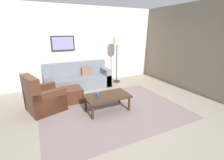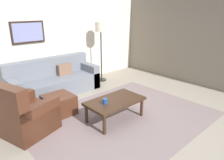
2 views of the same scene
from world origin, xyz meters
name	(u,v)px [view 2 (image 2 of 2)]	position (x,y,z in m)	size (l,w,h in m)	color
ground_plane	(122,118)	(0.00, 0.00, 0.00)	(8.00, 8.00, 0.00)	gray
rear_partition	(53,35)	(0.00, 2.60, 1.40)	(6.00, 0.12, 2.80)	silver
stone_feature_panel	(202,35)	(3.00, 0.00, 1.40)	(0.12, 5.20, 2.80)	slate
area_rug	(122,118)	(0.00, 0.00, 0.00)	(3.51, 2.61, 0.01)	slate
couch_main	(53,82)	(-0.36, 2.12, 0.30)	(2.23, 0.85, 0.88)	slate
armchair_leather	(23,117)	(-1.60, 0.76, 0.31)	(1.00, 1.00, 0.95)	#4C2819
ottoman	(59,105)	(-0.81, 1.00, 0.20)	(0.56, 0.56, 0.40)	#4C2819
coffee_table	(115,102)	(-0.12, 0.07, 0.36)	(1.10, 0.64, 0.41)	#382316
cup	(105,101)	(-0.37, 0.07, 0.46)	(0.09, 0.09, 0.10)	#1E478C
lamp_standing	(101,33)	(1.19, 2.06, 1.41)	(0.32, 0.32, 1.71)	black
framed_artwork	(28,32)	(-0.68, 2.51, 1.53)	(0.79, 0.04, 0.51)	black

